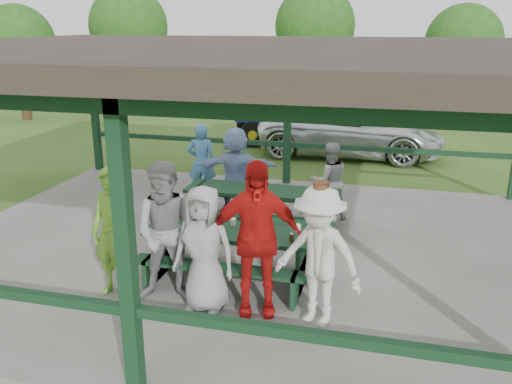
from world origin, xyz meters
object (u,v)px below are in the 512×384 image
(contestant_red, at_px, (255,238))
(spectator_lblue, at_px, (236,170))
(picnic_table_near, at_px, (231,249))
(farm_trailer, at_px, (279,120))
(spectator_grey, at_px, (329,181))
(picnic_table_far, at_px, (262,204))
(contestant_grey_left, at_px, (169,233))
(pickup_truck, at_px, (351,130))
(contestant_grey_mid, at_px, (204,249))
(contestant_white_fedora, at_px, (318,256))
(spectator_blue, at_px, (202,162))
(contestant_green, at_px, (114,233))

(contestant_red, xyz_separation_m, spectator_lblue, (-1.33, 3.60, -0.16))
(picnic_table_near, xyz_separation_m, farm_trailer, (-1.42, 9.80, 0.11))
(spectator_lblue, distance_m, spectator_grey, 1.79)
(picnic_table_far, distance_m, contestant_grey_left, 2.86)
(pickup_truck, distance_m, farm_trailer, 2.68)
(spectator_lblue, bearing_deg, contestant_grey_mid, 90.53)
(contestant_grey_left, relative_size, contestant_red, 0.94)
(picnic_table_far, relative_size, contestant_white_fedora, 1.48)
(picnic_table_near, relative_size, contestant_grey_left, 1.28)
(picnic_table_far, bearing_deg, picnic_table_near, -88.88)
(spectator_blue, distance_m, farm_trailer, 6.51)
(spectator_grey, bearing_deg, farm_trailer, -94.74)
(contestant_white_fedora, bearing_deg, picnic_table_far, 134.49)
(contestant_green, bearing_deg, pickup_truck, 81.72)
(spectator_grey, height_order, farm_trailer, spectator_grey)
(spectator_grey, bearing_deg, spectator_blue, -33.20)
(spectator_grey, relative_size, farm_trailer, 0.37)
(contestant_grey_mid, height_order, spectator_blue, contestant_grey_mid)
(picnic_table_near, bearing_deg, pickup_truck, 83.72)
(contestant_red, distance_m, pickup_truck, 9.33)
(farm_trailer, bearing_deg, pickup_truck, -48.11)
(contestant_red, height_order, pickup_truck, contestant_red)
(contestant_grey_mid, relative_size, contestant_white_fedora, 0.92)
(contestant_green, bearing_deg, farm_trailer, 95.86)
(contestant_grey_left, height_order, spectator_blue, contestant_grey_left)
(spectator_grey, distance_m, pickup_truck, 5.65)
(picnic_table_far, height_order, contestant_white_fedora, contestant_white_fedora)
(picnic_table_far, height_order, farm_trailer, farm_trailer)
(contestant_green, xyz_separation_m, contestant_grey_mid, (1.29, -0.07, -0.07))
(contestant_white_fedora, height_order, farm_trailer, contestant_white_fedora)
(contestant_green, distance_m, contestant_red, 1.92)
(contestant_red, xyz_separation_m, spectator_blue, (-2.20, 4.09, -0.19))
(picnic_table_near, relative_size, spectator_blue, 1.49)
(picnic_table_near, distance_m, contestant_grey_left, 1.08)
(picnic_table_near, height_order, contestant_red, contestant_red)
(picnic_table_far, bearing_deg, spectator_blue, 140.86)
(contestant_green, bearing_deg, spectator_blue, 99.39)
(contestant_white_fedora, distance_m, farm_trailer, 11.02)
(spectator_blue, bearing_deg, spectator_grey, 159.67)
(contestant_red, relative_size, pickup_truck, 0.39)
(contestant_grey_left, distance_m, spectator_lblue, 3.59)
(spectator_blue, bearing_deg, contestant_white_fedora, 114.48)
(contestant_grey_left, bearing_deg, picnic_table_far, 66.28)
(picnic_table_near, xyz_separation_m, contestant_green, (-1.36, -0.82, 0.42))
(spectator_lblue, xyz_separation_m, pickup_truck, (1.70, 5.71, -0.23))
(farm_trailer, bearing_deg, contestant_green, -109.35)
(spectator_blue, distance_m, pickup_truck, 5.83)
(contestant_grey_mid, distance_m, spectator_blue, 4.47)
(picnic_table_far, distance_m, contestant_green, 3.14)
(contestant_red, xyz_separation_m, farm_trailer, (-1.98, 10.59, -0.42))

